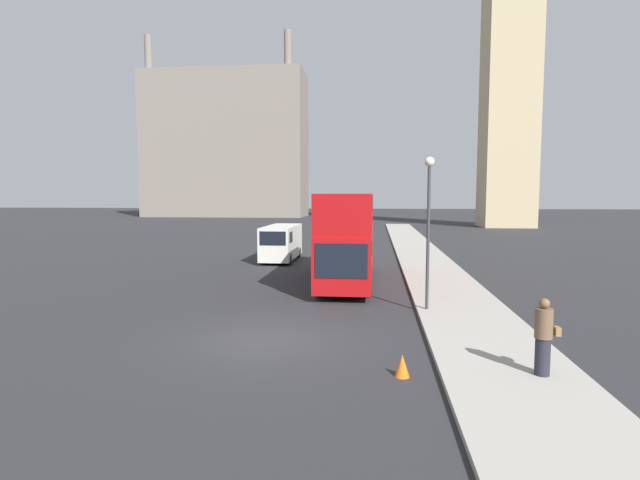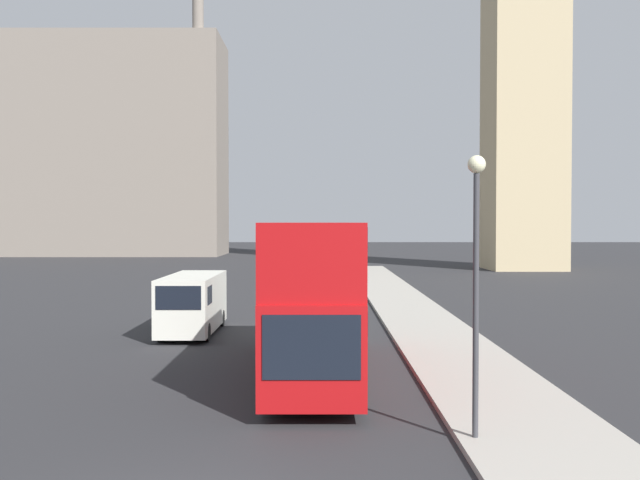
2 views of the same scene
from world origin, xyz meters
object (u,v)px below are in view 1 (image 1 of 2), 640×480
object	(u,v)px
white_van	(281,242)
pedestrian	(544,337)
street_lamp	(429,210)
red_double_decker_bus	(348,233)

from	to	relation	value
white_van	pedestrian	bearing A→B (deg)	-63.94
pedestrian	street_lamp	world-z (taller)	street_lamp
red_double_decker_bus	white_van	size ratio (longest dim) A/B	1.84
white_van	street_lamp	xyz separation A→B (m)	(8.18, -14.14, 2.59)
pedestrian	street_lamp	xyz separation A→B (m)	(-2.00, 6.68, 2.79)
street_lamp	red_double_decker_bus	bearing A→B (deg)	116.94
red_double_decker_bus	pedestrian	world-z (taller)	red_double_decker_bus
white_van	red_double_decker_bus	bearing A→B (deg)	-57.46
white_van	pedestrian	size ratio (longest dim) A/B	3.18
red_double_decker_bus	street_lamp	distance (m)	7.37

